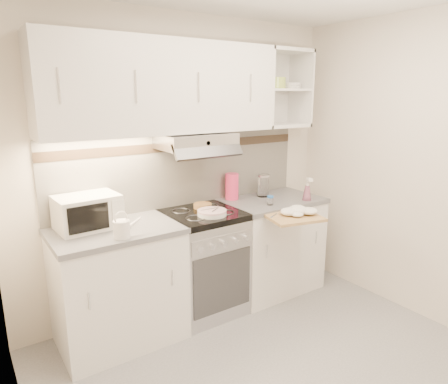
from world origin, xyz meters
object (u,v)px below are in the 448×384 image
Objects in this scene: electric_range at (203,262)px; microwave at (87,212)px; pink_pitcher at (232,186)px; plate_stack at (212,213)px; cutting_board at (293,217)px; glass_jar at (263,186)px; spray_bottle at (307,191)px; watering_can at (123,228)px.

microwave reaches higher than electric_range.
electric_range is at bearing -177.85° from pink_pitcher.
plate_stack is at bearing -18.25° from microwave.
cutting_board is (0.58, -0.33, -0.05)m from plate_stack.
glass_jar is (1.65, -0.00, -0.01)m from microwave.
plate_stack is (0.91, -0.24, -0.10)m from microwave.
spray_bottle is at bearing -5.41° from plate_stack.
plate_stack is 1.11× the size of glass_jar.
pink_pitcher reaches higher than watering_can.
electric_range is 4.23× the size of glass_jar.
plate_stack is 0.97× the size of pink_pitcher.
electric_range is 1.15m from spray_bottle.
watering_can is at bearing -164.10° from electric_range.
plate_stack is (0.01, -0.13, 0.47)m from electric_range.
plate_stack is 0.78m from glass_jar.
electric_range is 4.03× the size of spray_bottle.
pink_pitcher is at bearing 24.46° from electric_range.
pink_pitcher reaches higher than electric_range.
pink_pitcher reaches higher than plate_stack.
plate_stack is 0.99m from spray_bottle.
glass_jar is (1.51, 0.33, 0.04)m from watering_can.
plate_stack is 0.55m from pink_pitcher.
electric_range is at bearing -176.73° from spray_bottle.
microwave is at bearing 172.66° from electric_range.
watering_can is 1.28m from pink_pitcher.
microwave is 1.65m from glass_jar.
spray_bottle is 0.48m from cutting_board.
plate_stack is at bearing -85.51° from electric_range.
electric_range is 0.85m from cutting_board.
plate_stack reaches higher than electric_range.
microwave reaches higher than glass_jar.
plate_stack is at bearing 164.17° from cutting_board.
pink_pitcher is (0.43, 0.33, 0.10)m from plate_stack.
spray_bottle reaches higher than plate_stack.
pink_pitcher is 0.31m from glass_jar.
pink_pitcher reaches higher than glass_jar.
spray_bottle is (0.98, -0.09, 0.06)m from plate_stack.
glass_jar is at bearing -3.40° from microwave.
microwave reaches higher than plate_stack.
pink_pitcher is 0.69m from cutting_board.
spray_bottle is (1.76, -0.00, 0.02)m from watering_can.
pink_pitcher reaches higher than spray_bottle.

